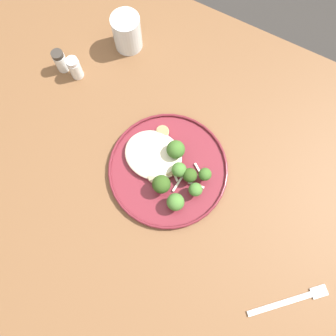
# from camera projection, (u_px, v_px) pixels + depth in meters

# --- Properties ---
(ground) EXTENTS (6.00, 6.00, 0.00)m
(ground) POSITION_uv_depth(u_px,v_px,m) (155.00, 213.00, 1.56)
(ground) COLOR #2D2B28
(wooden_dining_table) EXTENTS (1.40, 1.00, 0.74)m
(wooden_dining_table) POSITION_uv_depth(u_px,v_px,m) (146.00, 176.00, 0.92)
(wooden_dining_table) COLOR brown
(wooden_dining_table) RESTS_ON ground
(dinner_plate) EXTENTS (0.29, 0.29, 0.02)m
(dinner_plate) POSITION_uv_depth(u_px,v_px,m) (168.00, 169.00, 0.84)
(dinner_plate) COLOR maroon
(dinner_plate) RESTS_ON wooden_dining_table
(noodle_bed) EXTENTS (0.14, 0.12, 0.03)m
(noodle_bed) POSITION_uv_depth(u_px,v_px,m) (153.00, 155.00, 0.83)
(noodle_bed) COLOR beige
(noodle_bed) RESTS_ON dinner_plate
(seared_scallop_on_noodles) EXTENTS (0.03, 0.03, 0.01)m
(seared_scallop_on_noodles) POSITION_uv_depth(u_px,v_px,m) (169.00, 170.00, 0.82)
(seared_scallop_on_noodles) COLOR #DBB77A
(seared_scallop_on_noodles) RESTS_ON dinner_plate
(seared_scallop_front_small) EXTENTS (0.03, 0.03, 0.02)m
(seared_scallop_front_small) POSITION_uv_depth(u_px,v_px,m) (148.00, 145.00, 0.84)
(seared_scallop_front_small) COLOR beige
(seared_scallop_front_small) RESTS_ON dinner_plate
(seared_scallop_left_edge) EXTENTS (0.03, 0.03, 0.01)m
(seared_scallop_left_edge) POSITION_uv_depth(u_px,v_px,m) (161.00, 131.00, 0.85)
(seared_scallop_left_edge) COLOR #DBB77A
(seared_scallop_left_edge) RESTS_ON dinner_plate
(seared_scallop_tilted_round) EXTENTS (0.03, 0.03, 0.01)m
(seared_scallop_tilted_round) POSITION_uv_depth(u_px,v_px,m) (134.00, 150.00, 0.84)
(seared_scallop_tilted_round) COLOR beige
(seared_scallop_tilted_round) RESTS_ON dinner_plate
(seared_scallop_right_edge) EXTENTS (0.03, 0.03, 0.01)m
(seared_scallop_right_edge) POSITION_uv_depth(u_px,v_px,m) (145.00, 163.00, 0.83)
(seared_scallop_right_edge) COLOR #E5C689
(seared_scallop_right_edge) RESTS_ON dinner_plate
(seared_scallop_half_hidden) EXTENTS (0.03, 0.03, 0.02)m
(seared_scallop_half_hidden) POSITION_uv_depth(u_px,v_px,m) (158.00, 155.00, 0.83)
(seared_scallop_half_hidden) COLOR #DBB77A
(seared_scallop_half_hidden) RESTS_ON dinner_plate
(seared_scallop_center_golden) EXTENTS (0.03, 0.03, 0.01)m
(seared_scallop_center_golden) POSITION_uv_depth(u_px,v_px,m) (154.00, 176.00, 0.82)
(seared_scallop_center_golden) COLOR beige
(seared_scallop_center_golden) RESTS_ON dinner_plate
(broccoli_floret_center_pile) EXTENTS (0.04, 0.04, 0.05)m
(broccoli_floret_center_pile) POSITION_uv_depth(u_px,v_px,m) (179.00, 170.00, 0.80)
(broccoli_floret_center_pile) COLOR #89A356
(broccoli_floret_center_pile) RESTS_ON dinner_plate
(broccoli_floret_left_leaning) EXTENTS (0.03, 0.03, 0.05)m
(broccoli_floret_left_leaning) POSITION_uv_depth(u_px,v_px,m) (196.00, 189.00, 0.79)
(broccoli_floret_left_leaning) COLOR #7A994C
(broccoli_floret_left_leaning) RESTS_ON dinner_plate
(broccoli_floret_split_head) EXTENTS (0.04, 0.04, 0.05)m
(broccoli_floret_split_head) POSITION_uv_depth(u_px,v_px,m) (176.00, 202.00, 0.78)
(broccoli_floret_split_head) COLOR #89A356
(broccoli_floret_split_head) RESTS_ON dinner_plate
(broccoli_floret_tall_stalk) EXTENTS (0.04, 0.04, 0.06)m
(broccoli_floret_tall_stalk) POSITION_uv_depth(u_px,v_px,m) (176.00, 150.00, 0.81)
(broccoli_floret_tall_stalk) COLOR #89A356
(broccoli_floret_tall_stalk) RESTS_ON dinner_plate
(broccoli_floret_front_edge) EXTENTS (0.04, 0.04, 0.06)m
(broccoli_floret_front_edge) POSITION_uv_depth(u_px,v_px,m) (161.00, 184.00, 0.79)
(broccoli_floret_front_edge) COLOR #89A356
(broccoli_floret_front_edge) RESTS_ON dinner_plate
(broccoli_floret_rear_charred) EXTENTS (0.03, 0.03, 0.05)m
(broccoli_floret_rear_charred) POSITION_uv_depth(u_px,v_px,m) (190.00, 175.00, 0.80)
(broccoli_floret_rear_charred) COLOR #89A356
(broccoli_floret_rear_charred) RESTS_ON dinner_plate
(broccoli_floret_right_tilted) EXTENTS (0.03, 0.03, 0.05)m
(broccoli_floret_right_tilted) POSITION_uv_depth(u_px,v_px,m) (205.00, 175.00, 0.80)
(broccoli_floret_right_tilted) COLOR #7A994C
(broccoli_floret_right_tilted) RESTS_ON dinner_plate
(onion_sliver_long_sliver) EXTENTS (0.01, 0.05, 0.00)m
(onion_sliver_long_sliver) POSITION_uv_depth(u_px,v_px,m) (178.00, 184.00, 0.82)
(onion_sliver_long_sliver) COLOR silver
(onion_sliver_long_sliver) RESTS_ON dinner_plate
(onion_sliver_short_strip) EXTENTS (0.04, 0.03, 0.00)m
(onion_sliver_short_strip) POSITION_uv_depth(u_px,v_px,m) (200.00, 172.00, 0.83)
(onion_sliver_short_strip) COLOR silver
(onion_sliver_short_strip) RESTS_ON dinner_plate
(onion_sliver_curled_piece) EXTENTS (0.04, 0.03, 0.00)m
(onion_sliver_curled_piece) POSITION_uv_depth(u_px,v_px,m) (174.00, 173.00, 0.83)
(onion_sliver_curled_piece) COLOR silver
(onion_sliver_curled_piece) RESTS_ON dinner_plate
(onion_sliver_pale_crescent) EXTENTS (0.04, 0.01, 0.00)m
(onion_sliver_pale_crescent) POSITION_uv_depth(u_px,v_px,m) (196.00, 185.00, 0.82)
(onion_sliver_pale_crescent) COLOR silver
(onion_sliver_pale_crescent) RESTS_ON dinner_plate
(water_glass) EXTENTS (0.07, 0.07, 0.10)m
(water_glass) POSITION_uv_depth(u_px,v_px,m) (127.00, 34.00, 0.90)
(water_glass) COLOR silver
(water_glass) RESTS_ON wooden_dining_table
(dinner_fork) EXTENTS (0.15, 0.14, 0.00)m
(dinner_fork) POSITION_uv_depth(u_px,v_px,m) (291.00, 300.00, 0.76)
(dinner_fork) COLOR silver
(dinner_fork) RESTS_ON wooden_dining_table
(salt_shaker) EXTENTS (0.03, 0.03, 0.07)m
(salt_shaker) POSITION_uv_depth(u_px,v_px,m) (75.00, 68.00, 0.89)
(salt_shaker) COLOR white
(salt_shaker) RESTS_ON wooden_dining_table
(pepper_shaker) EXTENTS (0.03, 0.03, 0.07)m
(pepper_shaker) POSITION_uv_depth(u_px,v_px,m) (61.00, 61.00, 0.89)
(pepper_shaker) COLOR white
(pepper_shaker) RESTS_ON wooden_dining_table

